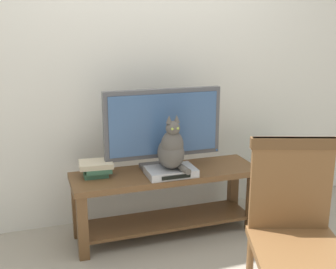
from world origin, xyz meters
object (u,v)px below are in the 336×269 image
Objects in this scene: tv_stand at (166,191)px; potted_plant at (282,175)px; book_stack at (97,168)px; wooden_chair at (294,222)px; cat at (172,149)px; tv at (163,127)px; media_box at (171,172)px.

tv_stand is 2.19× the size of potted_plant.
wooden_chair is at bearing -54.02° from book_stack.
tv is at bearing 93.74° from cat.
potted_plant is (0.95, -0.14, -0.44)m from tv.
book_stack is at bearing 162.36° from cat.
wooden_chair is at bearing -72.63° from tv_stand.
cat reaches higher than potted_plant.
wooden_chair is (0.33, -1.01, 0.03)m from media_box.
book_stack is (-0.51, 0.15, 0.03)m from media_box.
media_box is at bearing -179.31° from potted_plant.
media_box is (0.01, -0.15, -0.30)m from tv.
tv_stand is 0.21m from media_box.
cat is (0.01, -0.16, -0.12)m from tv.
cat reaches higher than book_stack.
book_stack is (-0.50, 0.00, -0.26)m from tv.
potted_plant is (0.61, 1.02, -0.17)m from wooden_chair.
media_box is (0.01, -0.09, 0.19)m from tv_stand.
wooden_chair is 3.97× the size of book_stack.
book_stack reaches higher than tv_stand.
cat is at bearing -84.41° from media_box.
media_box is 1.06m from wooden_chair.
potted_plant is at bearing 59.27° from wooden_chair.
cat is at bearing -86.26° from tv.
wooden_chair reaches higher than potted_plant.
potted_plant is (0.94, 0.01, -0.14)m from media_box.
cat is (0.01, -0.10, 0.36)m from tv_stand.
cat is 0.99m from potted_plant.
tv is at bearing 89.97° from tv_stand.
tv reaches higher than cat.
cat is 1.06m from wooden_chair.
tv is 3.53× the size of book_stack.
potted_plant is at bearing -4.60° from tv_stand.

